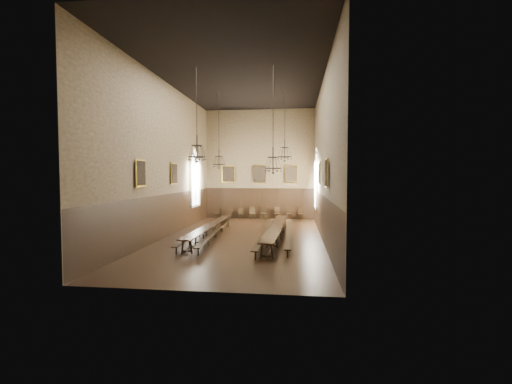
% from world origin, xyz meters
% --- Properties ---
extents(floor, '(9.00, 18.00, 0.02)m').
position_xyz_m(floor, '(0.00, 0.00, -0.01)').
color(floor, black).
rests_on(floor, ground).
extents(ceiling, '(9.00, 18.00, 0.02)m').
position_xyz_m(ceiling, '(0.00, 0.00, 9.01)').
color(ceiling, black).
rests_on(ceiling, ground).
extents(wall_back, '(9.00, 0.02, 9.00)m').
position_xyz_m(wall_back, '(0.00, 9.01, 4.50)').
color(wall_back, '#937B5A').
rests_on(wall_back, ground).
extents(wall_front, '(9.00, 0.02, 9.00)m').
position_xyz_m(wall_front, '(0.00, -9.01, 4.50)').
color(wall_front, '#937B5A').
rests_on(wall_front, ground).
extents(wall_left, '(0.02, 18.00, 9.00)m').
position_xyz_m(wall_left, '(-4.51, 0.00, 4.50)').
color(wall_left, '#937B5A').
rests_on(wall_left, ground).
extents(wall_right, '(0.02, 18.00, 9.00)m').
position_xyz_m(wall_right, '(4.51, 0.00, 4.50)').
color(wall_right, '#937B5A').
rests_on(wall_right, ground).
extents(wainscot_panelling, '(9.00, 18.00, 2.50)m').
position_xyz_m(wainscot_panelling, '(0.00, 0.00, 1.25)').
color(wainscot_panelling, black).
rests_on(wainscot_panelling, floor).
extents(table_left, '(0.71, 9.21, 0.72)m').
position_xyz_m(table_left, '(-1.92, 0.08, 0.36)').
color(table_left, black).
rests_on(table_left, floor).
extents(table_right, '(1.00, 9.90, 0.77)m').
position_xyz_m(table_right, '(1.93, -0.19, 0.39)').
color(table_right, black).
rests_on(table_right, floor).
extents(bench_left_outer, '(0.54, 9.15, 0.41)m').
position_xyz_m(bench_left_outer, '(-2.50, -0.07, 0.26)').
color(bench_left_outer, black).
rests_on(bench_left_outer, floor).
extents(bench_left_inner, '(0.84, 9.65, 0.43)m').
position_xyz_m(bench_left_inner, '(-1.56, 0.01, 0.28)').
color(bench_left_inner, black).
rests_on(bench_left_inner, floor).
extents(bench_right_inner, '(0.35, 10.60, 0.48)m').
position_xyz_m(bench_right_inner, '(1.35, -0.01, 0.30)').
color(bench_right_inner, black).
rests_on(bench_right_inner, floor).
extents(bench_right_outer, '(0.47, 10.03, 0.45)m').
position_xyz_m(bench_right_outer, '(2.60, 0.26, 0.29)').
color(bench_right_outer, black).
rests_on(bench_right_outer, floor).
extents(chair_0, '(0.48, 0.48, 0.89)m').
position_xyz_m(chair_0, '(-3.53, 8.60, 0.27)').
color(chair_0, black).
rests_on(chair_0, floor).
extents(chair_1, '(0.48, 0.48, 0.99)m').
position_xyz_m(chair_1, '(-2.42, 8.53, 0.30)').
color(chair_1, black).
rests_on(chair_1, floor).
extents(chair_2, '(0.50, 0.50, 0.90)m').
position_xyz_m(chair_2, '(-1.47, 8.49, 0.27)').
color(chair_2, black).
rests_on(chair_2, floor).
extents(chair_3, '(0.57, 0.57, 1.03)m').
position_xyz_m(chair_3, '(-0.54, 8.58, 0.31)').
color(chair_3, black).
rests_on(chair_3, floor).
extents(chair_4, '(0.49, 0.49, 1.02)m').
position_xyz_m(chair_4, '(0.39, 8.55, 0.31)').
color(chair_4, black).
rests_on(chair_4, floor).
extents(chair_5, '(0.54, 0.54, 1.01)m').
position_xyz_m(chair_5, '(1.52, 8.57, 0.30)').
color(chair_5, black).
rests_on(chair_5, floor).
extents(chair_6, '(0.50, 0.50, 1.04)m').
position_xyz_m(chair_6, '(2.49, 8.58, 0.32)').
color(chair_6, black).
rests_on(chair_6, floor).
extents(chair_7, '(0.58, 0.58, 1.04)m').
position_xyz_m(chair_7, '(3.42, 8.55, 0.31)').
color(chair_7, black).
rests_on(chair_7, floor).
extents(chandelier_back_left, '(0.82, 0.82, 4.85)m').
position_xyz_m(chandelier_back_left, '(-1.95, 2.63, 4.63)').
color(chandelier_back_left, black).
rests_on(chandelier_back_left, ceiling).
extents(chandelier_back_right, '(0.91, 0.91, 4.38)m').
position_xyz_m(chandelier_back_right, '(2.28, 2.95, 5.06)').
color(chandelier_back_right, black).
rests_on(chandelier_back_right, ceiling).
extents(chandelier_front_left, '(0.88, 0.88, 4.63)m').
position_xyz_m(chandelier_front_left, '(-1.95, -2.29, 4.82)').
color(chandelier_front_left, black).
rests_on(chandelier_front_left, ceiling).
extents(chandelier_front_right, '(0.85, 0.85, 5.21)m').
position_xyz_m(chandelier_front_right, '(1.88, -2.15, 4.29)').
color(chandelier_front_right, black).
rests_on(chandelier_front_right, ceiling).
extents(portrait_back_0, '(1.10, 0.12, 1.40)m').
position_xyz_m(portrait_back_0, '(-2.60, 8.88, 3.70)').
color(portrait_back_0, gold).
rests_on(portrait_back_0, wall_back).
extents(portrait_back_1, '(1.10, 0.12, 1.40)m').
position_xyz_m(portrait_back_1, '(0.00, 8.88, 3.70)').
color(portrait_back_1, gold).
rests_on(portrait_back_1, wall_back).
extents(portrait_back_2, '(1.10, 0.12, 1.40)m').
position_xyz_m(portrait_back_2, '(2.60, 8.88, 3.70)').
color(portrait_back_2, gold).
rests_on(portrait_back_2, wall_back).
extents(portrait_left_0, '(0.12, 1.00, 1.30)m').
position_xyz_m(portrait_left_0, '(-4.38, 1.00, 3.70)').
color(portrait_left_0, gold).
rests_on(portrait_left_0, wall_left).
extents(portrait_left_1, '(0.12, 1.00, 1.30)m').
position_xyz_m(portrait_left_1, '(-4.38, -3.50, 3.70)').
color(portrait_left_1, gold).
rests_on(portrait_left_1, wall_left).
extents(portrait_right_0, '(0.12, 1.00, 1.30)m').
position_xyz_m(portrait_right_0, '(4.38, 1.00, 3.70)').
color(portrait_right_0, gold).
rests_on(portrait_right_0, wall_right).
extents(portrait_right_1, '(0.12, 1.00, 1.30)m').
position_xyz_m(portrait_right_1, '(4.38, -3.50, 3.70)').
color(portrait_right_1, gold).
rests_on(portrait_right_1, wall_right).
extents(window_right, '(0.20, 2.20, 4.60)m').
position_xyz_m(window_right, '(4.43, 5.50, 3.40)').
color(window_right, white).
rests_on(window_right, wall_right).
extents(window_left, '(0.20, 2.20, 4.60)m').
position_xyz_m(window_left, '(-4.43, 5.50, 3.40)').
color(window_left, white).
rests_on(window_left, wall_left).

